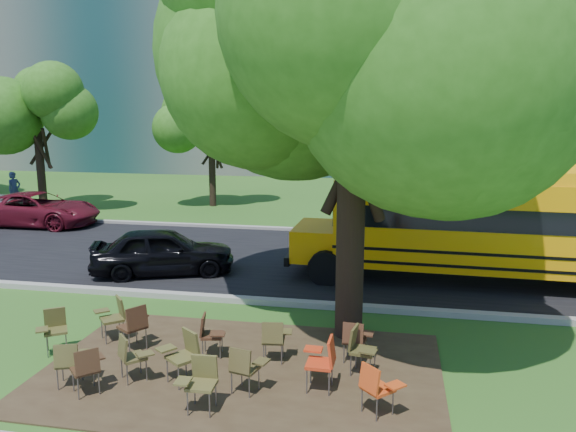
% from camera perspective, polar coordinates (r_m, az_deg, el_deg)
% --- Properties ---
extents(ground, '(160.00, 160.00, 0.00)m').
position_cam_1_polar(ground, '(11.08, -9.19, -13.78)').
color(ground, '#28551A').
rests_on(ground, ground).
extents(dirt_patch, '(7.00, 4.50, 0.03)m').
position_cam_1_polar(dirt_patch, '(10.36, -4.78, -15.41)').
color(dirt_patch, '#382819').
rests_on(dirt_patch, ground).
extents(asphalt_road, '(80.00, 8.00, 0.04)m').
position_cam_1_polar(asphalt_road, '(17.43, -1.31, -4.37)').
color(asphalt_road, black).
rests_on(asphalt_road, ground).
extents(kerb_near, '(80.00, 0.25, 0.14)m').
position_cam_1_polar(kerb_near, '(13.70, -4.88, -8.47)').
color(kerb_near, gray).
rests_on(kerb_near, ground).
extents(kerb_far, '(80.00, 0.25, 0.14)m').
position_cam_1_polar(kerb_far, '(21.33, 1.01, -1.40)').
color(kerb_far, gray).
rests_on(kerb_far, ground).
extents(building_main, '(38.00, 16.00, 22.00)m').
position_cam_1_polar(building_main, '(47.32, -3.55, 18.61)').
color(building_main, slate).
rests_on(building_main, ground).
extents(bg_tree_0, '(5.20, 5.20, 7.18)m').
position_cam_1_polar(bg_tree_0, '(27.31, -24.25, 9.86)').
color(bg_tree_0, black).
rests_on(bg_tree_0, ground).
extents(bg_tree_2, '(4.80, 4.80, 6.62)m').
position_cam_1_polar(bg_tree_2, '(26.84, -7.85, 9.93)').
color(bg_tree_2, black).
rests_on(bg_tree_2, ground).
extents(bg_tree_3, '(5.60, 5.60, 7.84)m').
position_cam_1_polar(bg_tree_3, '(23.86, 22.03, 11.12)').
color(bg_tree_3, black).
rests_on(bg_tree_3, ground).
extents(main_tree, '(7.20, 7.20, 9.30)m').
position_cam_1_polar(main_tree, '(10.98, 6.76, 16.48)').
color(main_tree, black).
rests_on(main_tree, ground).
extents(school_bus, '(11.53, 2.93, 2.80)m').
position_cam_1_polar(school_bus, '(15.82, 23.53, -0.90)').
color(school_bus, '#F29E07').
rests_on(school_bus, ground).
extents(chair_0, '(0.56, 0.62, 0.82)m').
position_cam_1_polar(chair_0, '(10.25, -21.30, -13.43)').
color(chair_0, '#4E4A21').
rests_on(chair_0, ground).
extents(chair_1, '(0.72, 0.57, 0.84)m').
position_cam_1_polar(chair_1, '(10.13, -15.69, -13.32)').
color(chair_1, '#4F4822').
rests_on(chair_1, ground).
extents(chair_2, '(0.57, 0.72, 0.83)m').
position_cam_1_polar(chair_2, '(9.91, -19.72, -14.14)').
color(chair_2, '#3D2616').
rests_on(chair_2, ground).
extents(chair_3, '(0.79, 0.63, 0.93)m').
position_cam_1_polar(chair_3, '(9.88, -10.55, -13.35)').
color(chair_3, brown).
rests_on(chair_3, ground).
extents(chair_4, '(0.63, 0.49, 0.83)m').
position_cam_1_polar(chair_4, '(9.40, -4.40, -14.90)').
color(chair_4, '#4D4321').
rests_on(chair_4, ground).
extents(chair_5, '(0.57, 0.53, 0.88)m').
position_cam_1_polar(chair_5, '(9.03, -8.86, -15.97)').
color(chair_5, brown).
rests_on(chair_5, ground).
extents(chair_6, '(0.55, 0.61, 0.94)m').
position_cam_1_polar(chair_6, '(9.49, 3.62, -14.20)').
color(chair_6, red).
rests_on(chair_6, ground).
extents(chair_7, '(0.72, 0.57, 0.84)m').
position_cam_1_polar(chair_7, '(8.88, 8.99, -16.60)').
color(chair_7, '#D44516').
rests_on(chair_7, ground).
extents(chair_8, '(0.62, 0.79, 0.93)m').
position_cam_1_polar(chair_8, '(11.29, -15.29, -10.41)').
color(chair_8, '#402616').
rests_on(chair_8, ground).
extents(chair_9, '(0.76, 0.60, 0.89)m').
position_cam_1_polar(chair_9, '(11.92, -17.25, -9.48)').
color(chair_9, '#4D4921').
rests_on(chair_9, ground).
extents(chair_10, '(0.57, 0.56, 0.83)m').
position_cam_1_polar(chair_10, '(10.76, -8.00, -11.55)').
color(chair_10, '#432718').
rests_on(chair_10, ground).
extents(chair_11, '(0.56, 0.55, 0.83)m').
position_cam_1_polar(chair_11, '(10.43, -1.39, -12.17)').
color(chair_11, '#4F4722').
rests_on(chair_11, ground).
extents(chair_12, '(0.52, 0.65, 0.88)m').
position_cam_1_polar(chair_12, '(10.06, 7.32, -12.99)').
color(chair_12, '#4A4420').
rests_on(chair_12, ground).
extents(chair_13, '(0.57, 0.48, 0.82)m').
position_cam_1_polar(chair_13, '(10.50, 6.86, -12.16)').
color(chair_13, '#4A2A1A').
rests_on(chair_13, ground).
extents(chair_14, '(0.56, 0.71, 0.85)m').
position_cam_1_polar(chair_14, '(11.76, -22.67, -10.27)').
color(chair_14, '#4F4C22').
rests_on(chair_14, ground).
extents(black_car, '(4.22, 2.82, 1.33)m').
position_cam_1_polar(black_car, '(16.12, -12.57, -3.52)').
color(black_car, black).
rests_on(black_car, ground).
extents(bg_car_red, '(4.90, 2.33, 1.35)m').
position_cam_1_polar(bg_car_red, '(24.34, -24.13, 0.63)').
color(bg_car_red, '#550E1A').
rests_on(bg_car_red, ground).
extents(pedestrian_a, '(0.60, 0.73, 1.72)m').
position_cam_1_polar(pedestrian_a, '(29.11, -26.03, 2.38)').
color(pedestrian_a, navy).
rests_on(pedestrian_a, ground).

